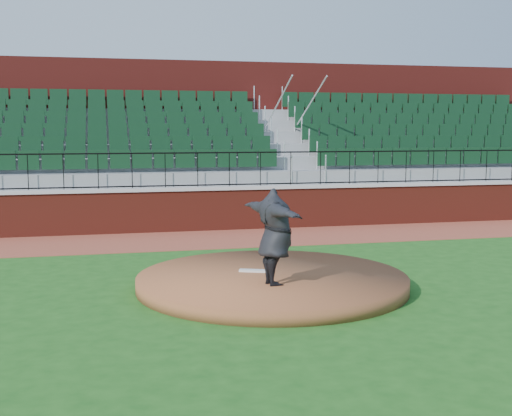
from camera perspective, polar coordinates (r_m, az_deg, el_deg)
The scene contains 10 objects.
ground at distance 13.07m, azimuth 1.51°, elevation -6.44°, with size 90.00×90.00×0.00m, color #1A4E16.
warning_track at distance 18.24m, azimuth -2.80°, elevation -2.62°, with size 34.00×3.20×0.01m, color brown.
field_wall at distance 19.71m, azimuth -3.64°, elevation -0.17°, with size 34.00×0.35×1.20m, color maroon.
wall_cap at distance 19.65m, azimuth -3.66°, elevation 1.71°, with size 34.00×0.45×0.10m, color #B7B7B7.
wall_railing at distance 19.60m, azimuth -3.67°, elevation 3.31°, with size 34.00×0.05×1.00m, color black, non-canonical shape.
seating_stands at distance 22.27m, azimuth -4.85°, elevation 5.01°, with size 34.00×5.10×4.60m, color gray, non-canonical shape.
concourse_wall at distance 25.04m, azimuth -5.79°, elevation 6.23°, with size 34.00×0.50×5.50m, color maroon.
pitchers_mound at distance 12.63m, azimuth 1.39°, elevation -6.32°, with size 5.11×5.11×0.25m, color brown.
pitching_rubber at distance 12.85m, azimuth -0.13°, elevation -5.42°, with size 0.59×0.15×0.04m, color silver.
pitcher at distance 11.64m, azimuth 1.63°, elevation -2.50°, with size 2.11×0.58×1.72m, color black.
Camera 1 is at (-3.23, -12.30, 3.00)m, focal length 46.48 mm.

